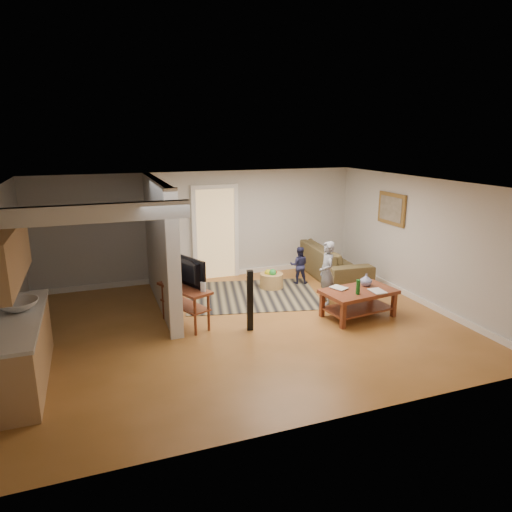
{
  "coord_description": "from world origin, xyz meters",
  "views": [
    {
      "loc": [
        -2.35,
        -7.16,
        3.29
      ],
      "look_at": [
        0.45,
        0.57,
        1.1
      ],
      "focal_mm": 32.0,
      "sensor_mm": 36.0,
      "label": 1
    }
  ],
  "objects_px": {
    "speaker_right": "(172,282)",
    "toy_basket": "(272,280)",
    "sofa": "(330,274)",
    "speaker_left": "(250,301)",
    "toddler": "(299,283)",
    "coffee_table": "(359,295)",
    "tv_console": "(185,290)",
    "child": "(325,303)"
  },
  "relations": [
    {
      "from": "speaker_right",
      "to": "toddler",
      "type": "bearing_deg",
      "value": -9.74
    },
    {
      "from": "coffee_table",
      "to": "sofa",
      "type": "bearing_deg",
      "value": 72.54
    },
    {
      "from": "toddler",
      "to": "sofa",
      "type": "bearing_deg",
      "value": -137.11
    },
    {
      "from": "speaker_right",
      "to": "toy_basket",
      "type": "relative_size",
      "value": 1.94
    },
    {
      "from": "coffee_table",
      "to": "child",
      "type": "height_order",
      "value": "coffee_table"
    },
    {
      "from": "sofa",
      "to": "tv_console",
      "type": "bearing_deg",
      "value": 119.14
    },
    {
      "from": "toy_basket",
      "to": "tv_console",
      "type": "bearing_deg",
      "value": -148.12
    },
    {
      "from": "coffee_table",
      "to": "child",
      "type": "distance_m",
      "value": 0.93
    },
    {
      "from": "speaker_right",
      "to": "sofa",
      "type": "bearing_deg",
      "value": -6.94
    },
    {
      "from": "speaker_left",
      "to": "child",
      "type": "xyz_separation_m",
      "value": [
        1.85,
        0.68,
        -0.54
      ]
    },
    {
      "from": "sofa",
      "to": "toy_basket",
      "type": "relative_size",
      "value": 5.03
    },
    {
      "from": "speaker_right",
      "to": "child",
      "type": "distance_m",
      "value": 3.09
    },
    {
      "from": "speaker_left",
      "to": "speaker_right",
      "type": "xyz_separation_m",
      "value": [
        -1.06,
        1.6,
        -0.05
      ]
    },
    {
      "from": "sofa",
      "to": "speaker_right",
      "type": "xyz_separation_m",
      "value": [
        -3.95,
        -0.8,
        0.49
      ]
    },
    {
      "from": "speaker_left",
      "to": "toddler",
      "type": "bearing_deg",
      "value": 61.44
    },
    {
      "from": "tv_console",
      "to": "coffee_table",
      "type": "bearing_deg",
      "value": -36.66
    },
    {
      "from": "speaker_left",
      "to": "child",
      "type": "relative_size",
      "value": 0.84
    },
    {
      "from": "speaker_left",
      "to": "speaker_right",
      "type": "bearing_deg",
      "value": 137.67
    },
    {
      "from": "sofa",
      "to": "child",
      "type": "height_order",
      "value": "child"
    },
    {
      "from": "coffee_table",
      "to": "tv_console",
      "type": "bearing_deg",
      "value": 167.07
    },
    {
      "from": "tv_console",
      "to": "speaker_right",
      "type": "relative_size",
      "value": 1.23
    },
    {
      "from": "speaker_left",
      "to": "toddler",
      "type": "relative_size",
      "value": 1.25
    },
    {
      "from": "coffee_table",
      "to": "speaker_left",
      "type": "bearing_deg",
      "value": 176.95
    },
    {
      "from": "toddler",
      "to": "speaker_right",
      "type": "bearing_deg",
      "value": 32.18
    },
    {
      "from": "toy_basket",
      "to": "child",
      "type": "height_order",
      "value": "child"
    },
    {
      "from": "sofa",
      "to": "speaker_left",
      "type": "relative_size",
      "value": 2.37
    },
    {
      "from": "toy_basket",
      "to": "speaker_right",
      "type": "bearing_deg",
      "value": -171.01
    },
    {
      "from": "speaker_left",
      "to": "speaker_right",
      "type": "distance_m",
      "value": 1.92
    },
    {
      "from": "coffee_table",
      "to": "child",
      "type": "relative_size",
      "value": 1.11
    },
    {
      "from": "speaker_left",
      "to": "toddler",
      "type": "xyz_separation_m",
      "value": [
        1.89,
        2.05,
        -0.54
      ]
    },
    {
      "from": "tv_console",
      "to": "speaker_right",
      "type": "height_order",
      "value": "speaker_right"
    },
    {
      "from": "coffee_table",
      "to": "child",
      "type": "bearing_deg",
      "value": 107.51
    },
    {
      "from": "speaker_right",
      "to": "toddler",
      "type": "distance_m",
      "value": 3.03
    },
    {
      "from": "coffee_table",
      "to": "tv_console",
      "type": "distance_m",
      "value": 3.19
    },
    {
      "from": "sofa",
      "to": "child",
      "type": "bearing_deg",
      "value": 153.01
    },
    {
      "from": "child",
      "to": "toy_basket",
      "type": "bearing_deg",
      "value": -141.28
    },
    {
      "from": "sofa",
      "to": "toddler",
      "type": "height_order",
      "value": "toddler"
    },
    {
      "from": "tv_console",
      "to": "sofa",
      "type": "bearing_deg",
      "value": 1.13
    },
    {
      "from": "sofa",
      "to": "toy_basket",
      "type": "bearing_deg",
      "value": 108.88
    },
    {
      "from": "tv_console",
      "to": "child",
      "type": "bearing_deg",
      "value": -22.01
    },
    {
      "from": "tv_console",
      "to": "toy_basket",
      "type": "xyz_separation_m",
      "value": [
        2.18,
        1.36,
        -0.46
      ]
    },
    {
      "from": "speaker_right",
      "to": "toy_basket",
      "type": "height_order",
      "value": "speaker_right"
    }
  ]
}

